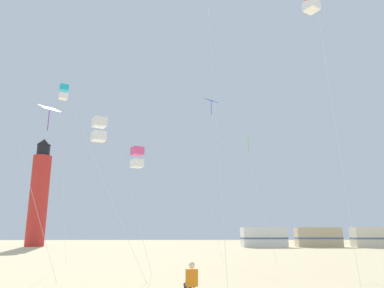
% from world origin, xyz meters
% --- Properties ---
extents(kite_flyer_standing, '(0.46, 0.56, 1.16)m').
position_xyz_m(kite_flyer_standing, '(1.39, 5.32, 0.61)').
color(kite_flyer_standing, orange).
rests_on(kite_flyer_standing, ground).
extents(kite_box_cyan, '(1.63, 1.63, 13.16)m').
position_xyz_m(kite_box_cyan, '(-7.96, 19.69, 12.56)').
color(kite_box_cyan, silver).
rests_on(kite_box_cyan, ground).
extents(kite_diamond_violet, '(3.12, 2.19, 8.54)m').
position_xyz_m(kite_diamond_violet, '(-5.77, 11.15, 8.00)').
color(kite_diamond_violet, silver).
rests_on(kite_diamond_violet, ground).
extents(kite_box_scarlet, '(1.31, 1.31, 13.36)m').
position_xyz_m(kite_box_scarlet, '(7.16, 7.99, 12.75)').
color(kite_box_scarlet, silver).
rests_on(kite_box_scarlet, ground).
extents(kite_diamond_lime, '(2.29, 2.13, 9.34)m').
position_xyz_m(kite_diamond_lime, '(6.27, 19.74, 8.76)').
color(kite_diamond_lime, silver).
rests_on(kite_diamond_lime, ground).
extents(kite_box_white, '(3.00, 2.92, 7.44)m').
position_xyz_m(kite_box_white, '(-2.85, 9.95, 6.86)').
color(kite_box_white, silver).
rests_on(kite_box_white, ground).
extents(kite_diamond_blue, '(2.72, 2.72, 12.85)m').
position_xyz_m(kite_diamond_blue, '(3.51, 21.20, 11.99)').
color(kite_diamond_blue, silver).
rests_on(kite_diamond_blue, ground).
extents(kite_box_rainbow, '(1.83, 1.45, 6.72)m').
position_xyz_m(kite_box_rainbow, '(-1.36, 13.04, 6.14)').
color(kite_box_rainbow, silver).
rests_on(kite_box_rainbow, ground).
extents(lighthouse_distant, '(2.80, 2.80, 16.80)m').
position_xyz_m(lighthouse_distant, '(-20.88, 50.94, 7.84)').
color(lighthouse_distant, red).
rests_on(lighthouse_distant, ground).
extents(rv_van_white, '(6.59, 2.80, 2.80)m').
position_xyz_m(rv_van_white, '(13.26, 46.72, 1.39)').
color(rv_van_white, white).
rests_on(rv_van_white, ground).
extents(rv_van_tan, '(6.55, 2.66, 2.80)m').
position_xyz_m(rv_van_tan, '(21.36, 47.17, 1.39)').
color(rv_van_tan, '#C6B28C').
rests_on(rv_van_tan, ground).
extents(rv_van_cream, '(6.50, 2.51, 2.80)m').
position_xyz_m(rv_van_cream, '(28.91, 45.36, 1.39)').
color(rv_van_cream, beige).
rests_on(rv_van_cream, ground).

